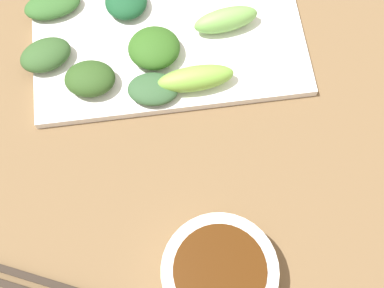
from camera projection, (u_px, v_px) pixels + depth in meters
name	position (u px, v px, depth m)	size (l,w,h in m)	color
tabletop	(203.00, 141.00, 0.64)	(2.10, 2.10, 0.02)	brown
sauce_bowl	(219.00, 273.00, 0.55)	(0.12, 0.12, 0.04)	silver
serving_plate	(170.00, 47.00, 0.68)	(0.18, 0.35, 0.01)	white
broccoli_leafy_0	(46.00, 55.00, 0.65)	(0.05, 0.06, 0.03)	#2F5226
broccoli_stalk_1	(226.00, 20.00, 0.67)	(0.03, 0.08, 0.03)	#70AA50
broccoli_leafy_2	(153.00, 89.00, 0.64)	(0.05, 0.06, 0.02)	#2F522F
broccoli_leafy_3	(126.00, 2.00, 0.68)	(0.05, 0.05, 0.02)	#174927
broccoli_leafy_4	(52.00, 5.00, 0.68)	(0.04, 0.07, 0.02)	#2E5B26
broccoli_stalk_5	(197.00, 78.00, 0.63)	(0.03, 0.09, 0.03)	#78B340
broccoli_leafy_6	(154.00, 48.00, 0.65)	(0.06, 0.06, 0.03)	#2C581C
broccoli_leafy_7	(90.00, 79.00, 0.64)	(0.05, 0.06, 0.03)	#2B4B1D
chopsticks	(24.00, 283.00, 0.57)	(0.11, 0.22, 0.01)	black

